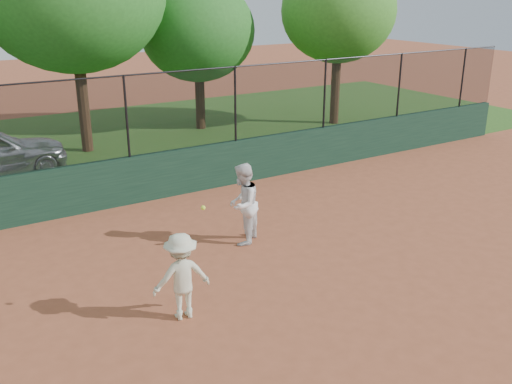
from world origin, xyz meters
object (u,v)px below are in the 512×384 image
player_main (182,276)px  tree_3 (198,31)px  player_second (243,204)px  tree_4 (339,11)px

player_main → tree_3: bearing=62.3°
player_second → tree_3: bearing=-153.4°
player_main → tree_4: size_ratio=0.32×
tree_4 → tree_3: bearing=158.3°
player_second → tree_3: 10.99m
player_second → tree_4: tree_4 is taller
player_main → tree_3: 13.73m
player_second → player_main: (-2.32, -1.99, -0.13)m
tree_3 → tree_4: (4.95, -1.97, 0.66)m
player_second → player_main: bearing=-1.0°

